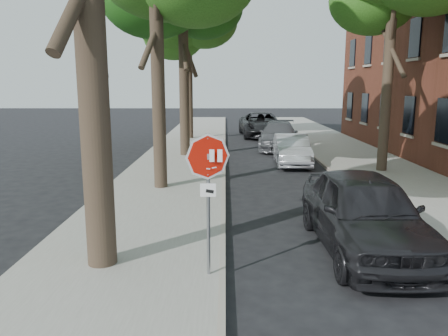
# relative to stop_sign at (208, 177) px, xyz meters

# --- Properties ---
(ground) EXTENTS (120.00, 120.00, 0.00)m
(ground) POSITION_rel_stop_sign_xyz_m (0.70, 0.03, -1.95)
(ground) COLOR black
(ground) RESTS_ON ground
(sidewalk_left) EXTENTS (4.00, 55.00, 0.12)m
(sidewalk_left) POSITION_rel_stop_sign_xyz_m (-1.80, 12.03, -1.89)
(sidewalk_left) COLOR gray
(sidewalk_left) RESTS_ON ground
(sidewalk_right) EXTENTS (4.00, 55.00, 0.12)m
(sidewalk_right) POSITION_rel_stop_sign_xyz_m (6.70, 12.03, -1.89)
(sidewalk_right) COLOR gray
(sidewalk_right) RESTS_ON ground
(curb_left) EXTENTS (0.12, 55.00, 0.13)m
(curb_left) POSITION_rel_stop_sign_xyz_m (0.25, 12.03, -1.88)
(curb_left) COLOR #9E9384
(curb_left) RESTS_ON ground
(curb_right) EXTENTS (0.12, 55.00, 0.13)m
(curb_right) POSITION_rel_stop_sign_xyz_m (4.65, 12.03, -1.88)
(curb_right) COLOR #9E9384
(curb_right) RESTS_ON ground
(stop_sign) EXTENTS (0.76, 0.34, 2.61)m
(stop_sign) POSITION_rel_stop_sign_xyz_m (0.00, 0.00, 0.00)
(stop_sign) COLOR gray
(stop_sign) RESTS_ON sidewalk_left
(tree_far) EXTENTS (5.29, 4.91, 9.33)m
(tree_far) POSITION_rel_stop_sign_xyz_m (-2.02, 21.14, 5.26)
(tree_far) COLOR black
(tree_far) RESTS_ON sidewalk_left
(car_a) EXTENTS (2.09, 5.07, 1.72)m
(car_a) POSITION_rel_stop_sign_xyz_m (3.30, 1.53, -1.09)
(car_a) COLOR black
(car_a) RESTS_ON ground
(car_b) EXTENTS (1.59, 4.15, 1.35)m
(car_b) POSITION_rel_stop_sign_xyz_m (3.30, 11.92, -1.27)
(car_b) COLOR #B3B4BC
(car_b) RESTS_ON ground
(car_c) EXTENTS (2.72, 5.38, 1.50)m
(car_c) POSITION_rel_stop_sign_xyz_m (3.30, 16.85, -1.20)
(car_c) COLOR #535358
(car_c) RESTS_ON ground
(car_d) EXTENTS (3.07, 6.13, 1.67)m
(car_d) POSITION_rel_stop_sign_xyz_m (2.83, 22.73, -1.11)
(car_d) COLOR black
(car_d) RESTS_ON ground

